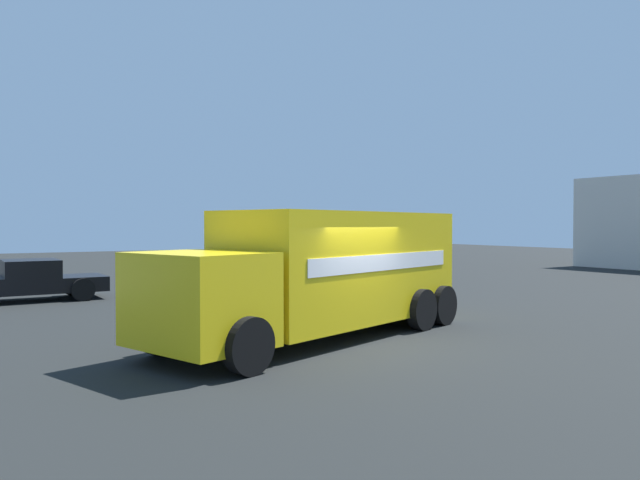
# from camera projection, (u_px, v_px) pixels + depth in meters

# --- Properties ---
(ground_plane) EXTENTS (100.00, 100.00, 0.00)m
(ground_plane) POSITION_uv_depth(u_px,v_px,m) (360.00, 343.00, 13.01)
(ground_plane) COLOR black
(delivery_truck) EXTENTS (5.09, 8.65, 2.84)m
(delivery_truck) POSITION_uv_depth(u_px,v_px,m) (323.00, 272.00, 13.66)
(delivery_truck) COLOR yellow
(delivery_truck) RESTS_ON ground
(pickup_black) EXTENTS (2.30, 5.22, 1.38)m
(pickup_black) POSITION_uv_depth(u_px,v_px,m) (24.00, 279.00, 20.20)
(pickup_black) COLOR black
(pickup_black) RESTS_ON ground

